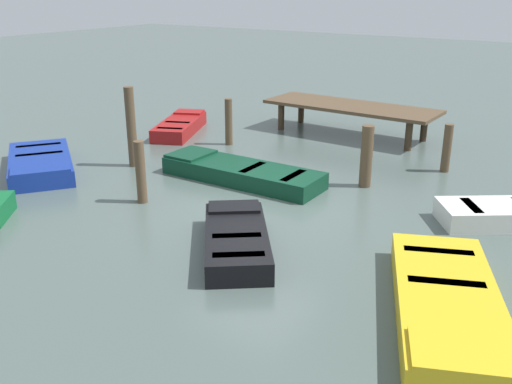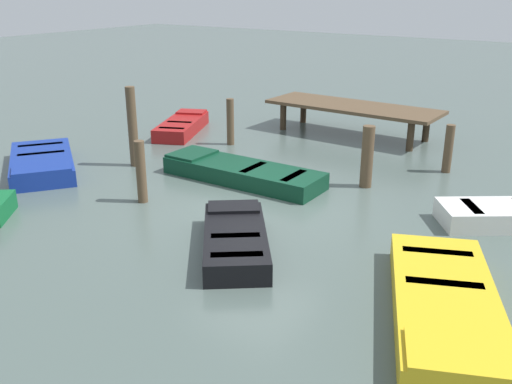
{
  "view_description": "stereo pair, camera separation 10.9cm",
  "coord_description": "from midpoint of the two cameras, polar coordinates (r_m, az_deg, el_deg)",
  "views": [
    {
      "loc": [
        6.19,
        -9.49,
        4.54
      ],
      "look_at": [
        0.0,
        0.0,
        0.35
      ],
      "focal_mm": 40.2,
      "sensor_mm": 36.0,
      "label": 1
    },
    {
      "loc": [
        6.28,
        -9.43,
        4.54
      ],
      "look_at": [
        0.0,
        0.0,
        0.35
      ],
      "focal_mm": 40.2,
      "sensor_mm": 36.0,
      "label": 2
    }
  ],
  "objects": [
    {
      "name": "mooring_piling_mid_right",
      "position": [
        13.47,
        11.23,
        3.46
      ],
      "size": [
        0.28,
        0.28,
        1.46
      ],
      "primitive_type": "cylinder",
      "color": "brown",
      "rests_on": "ground_plane"
    },
    {
      "name": "rowboat_blue",
      "position": [
        15.45,
        -20.33,
        2.75
      ],
      "size": [
        3.44,
        3.06,
        0.46
      ],
      "rotation": [
        0.0,
        0.0,
        5.65
      ],
      "color": "navy",
      "rests_on": "ground_plane"
    },
    {
      "name": "rowboat_dark_green",
      "position": [
        13.79,
        -1.22,
        2.01
      ],
      "size": [
        4.02,
        1.22,
        0.46
      ],
      "rotation": [
        0.0,
        0.0,
        3.14
      ],
      "color": "#0C3823",
      "rests_on": "ground_plane"
    },
    {
      "name": "rowboat_black",
      "position": [
        10.23,
        -1.78,
        -4.73
      ],
      "size": [
        2.5,
        2.8,
        0.46
      ],
      "rotation": [
        0.0,
        0.0,
        2.22
      ],
      "color": "black",
      "rests_on": "ground_plane"
    },
    {
      "name": "ground_plane",
      "position": [
        12.21,
        0.25,
        -1.54
      ],
      "size": [
        80.0,
        80.0,
        0.0
      ],
      "primitive_type": "plane",
      "color": "#4C5B56"
    },
    {
      "name": "mooring_piling_near_left",
      "position": [
        15.04,
        -11.98,
        6.35
      ],
      "size": [
        0.24,
        0.24,
        2.06
      ],
      "primitive_type": "cylinder",
      "color": "brown",
      "rests_on": "ground_plane"
    },
    {
      "name": "mooring_piling_far_left",
      "position": [
        15.09,
        18.79,
        4.1
      ],
      "size": [
        0.22,
        0.22,
        1.22
      ],
      "primitive_type": "cylinder",
      "color": "brown",
      "rests_on": "ground_plane"
    },
    {
      "name": "rowboat_yellow",
      "position": [
        8.73,
        18.7,
        -10.6
      ],
      "size": [
        2.78,
        4.07,
        0.46
      ],
      "rotation": [
        0.0,
        0.0,
        5.11
      ],
      "color": "gold",
      "rests_on": "ground_plane"
    },
    {
      "name": "rowboat_red",
      "position": [
        18.42,
        -7.21,
        6.56
      ],
      "size": [
        2.09,
        3.06,
        0.46
      ],
      "rotation": [
        0.0,
        0.0,
        1.98
      ],
      "color": "maroon",
      "rests_on": "ground_plane"
    },
    {
      "name": "dock_segment",
      "position": [
        18.06,
        9.78,
        8.18
      ],
      "size": [
        5.4,
        1.97,
        0.95
      ],
      "rotation": [
        0.0,
        0.0,
        -0.03
      ],
      "color": "brown",
      "rests_on": "ground_plane"
    },
    {
      "name": "mooring_piling_center",
      "position": [
        12.52,
        -11.13,
        1.98
      ],
      "size": [
        0.21,
        0.21,
        1.37
      ],
      "primitive_type": "cylinder",
      "color": "brown",
      "rests_on": "ground_plane"
    },
    {
      "name": "mooring_piling_near_right",
      "position": [
        16.81,
        -2.38,
        6.99
      ],
      "size": [
        0.21,
        0.21,
        1.35
      ],
      "primitive_type": "cylinder",
      "color": "brown",
      "rests_on": "ground_plane"
    }
  ]
}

